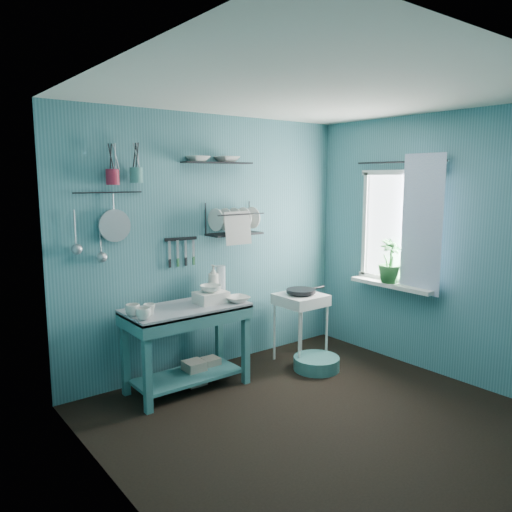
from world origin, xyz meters
TOP-DOWN VIEW (x-y plane):
  - floor at (0.00, 0.00)m, footprint 3.20×3.20m
  - ceiling at (0.00, 0.00)m, footprint 3.20×3.20m
  - wall_back at (0.00, 1.50)m, footprint 3.20×0.00m
  - wall_left at (-1.60, 0.00)m, footprint 0.00×3.00m
  - wall_right at (1.60, 0.00)m, footprint 0.00×3.00m
  - work_counter at (-0.52, 1.13)m, footprint 1.17×0.74m
  - mug_left at (-1.00, 0.97)m, footprint 0.12×0.12m
  - mug_mid at (-0.90, 1.07)m, footprint 0.14×0.14m
  - mug_right at (-1.02, 1.13)m, footprint 0.17×0.17m
  - wash_tub at (-0.27, 1.11)m, footprint 0.28×0.22m
  - tub_bowl at (-0.27, 1.11)m, footprint 0.19×0.19m
  - soap_bottle at (-0.10, 1.33)m, footprint 0.11×0.12m
  - water_bottle at (0.00, 1.35)m, footprint 0.09×0.09m
  - counter_bowl at (-0.07, 0.98)m, footprint 0.22×0.22m
  - hotplate_stand at (0.77, 1.03)m, footprint 0.50×0.50m
  - frying_pan at (0.77, 1.03)m, footprint 0.30×0.30m
  - knife_strip at (-0.36, 1.47)m, footprint 0.32×0.05m
  - dish_rack at (0.18, 1.37)m, footprint 0.57×0.30m
  - upper_shelf at (0.00, 1.40)m, footprint 0.71×0.25m
  - shelf_bowl_left at (-0.20, 1.40)m, footprint 0.21×0.21m
  - shelf_bowl_right at (0.12, 1.40)m, footprint 0.23×0.23m
  - utensil_cup_magenta at (-1.03, 1.42)m, footprint 0.11×0.11m
  - utensil_cup_teal at (-0.81, 1.42)m, footprint 0.11×0.11m
  - colander at (-1.01, 1.45)m, footprint 0.28×0.03m
  - ladle_outer at (-1.35, 1.46)m, footprint 0.01×0.01m
  - ladle_inner at (-1.14, 1.46)m, footprint 0.01×0.01m
  - hook_rail at (-1.05, 1.47)m, footprint 0.60×0.01m
  - window_glass at (1.59, 0.45)m, footprint 0.00×1.10m
  - windowsill at (1.50, 0.45)m, footprint 0.16×0.95m
  - curtain at (1.52, 0.15)m, footprint 0.00×1.35m
  - curtain_rod at (1.54, 0.45)m, footprint 0.02×1.05m
  - potted_plant at (1.51, 0.49)m, footprint 0.30×0.30m
  - storage_tin_large at (-0.42, 1.18)m, footprint 0.18×0.18m
  - storage_tin_small at (-0.22, 1.21)m, footprint 0.15×0.15m
  - floor_basin at (0.73, 0.74)m, footprint 0.46×0.46m

SIDE VIEW (x-z plane):
  - floor at x=0.00m, z-range 0.00..0.00m
  - floor_basin at x=0.73m, z-range 0.00..0.13m
  - storage_tin_small at x=-0.22m, z-range 0.00..0.20m
  - storage_tin_large at x=-0.42m, z-range 0.00..0.22m
  - hotplate_stand at x=0.77m, z-range 0.00..0.71m
  - work_counter at x=-0.52m, z-range 0.00..0.77m
  - frying_pan at x=0.77m, z-range 0.73..0.76m
  - counter_bowl at x=-0.07m, z-range 0.77..0.82m
  - windowsill at x=1.50m, z-range 0.79..0.83m
  - mug_mid at x=-0.90m, z-range 0.77..0.86m
  - mug_left at x=-1.00m, z-range 0.77..0.87m
  - mug_right at x=-1.02m, z-range 0.77..0.87m
  - wash_tub at x=-0.27m, z-range 0.77..0.87m
  - tub_bowl at x=-0.27m, z-range 0.87..0.93m
  - water_bottle at x=0.00m, z-range 0.77..1.05m
  - soap_bottle at x=-0.10m, z-range 0.77..1.07m
  - potted_plant at x=1.51m, z-range 0.83..1.28m
  - wall_back at x=0.00m, z-range -0.35..2.85m
  - wall_left at x=-1.60m, z-range -0.25..2.75m
  - wall_right at x=1.60m, z-range -0.25..2.75m
  - knife_strip at x=-0.36m, z-range 1.31..1.34m
  - window_glass at x=1.59m, z-range 0.85..1.95m
  - ladle_inner at x=-1.14m, z-range 1.25..1.55m
  - curtain at x=1.52m, z-range 0.77..2.12m
  - ladle_outer at x=-1.35m, z-range 1.34..1.64m
  - colander at x=-1.01m, z-range 1.35..1.63m
  - dish_rack at x=0.18m, z-range 1.34..1.66m
  - hook_rail at x=-1.05m, z-range 1.77..1.78m
  - utensil_cup_magenta at x=-1.03m, z-range 1.84..1.97m
  - utensil_cup_teal at x=-0.81m, z-range 1.85..1.98m
  - shelf_bowl_left at x=-0.20m, z-range 1.99..2.04m
  - upper_shelf at x=0.00m, z-range 2.03..2.04m
  - curtain_rod at x=1.54m, z-range 2.04..2.06m
  - shelf_bowl_right at x=0.12m, z-range 2.06..2.12m
  - ceiling at x=0.00m, z-range 2.50..2.50m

